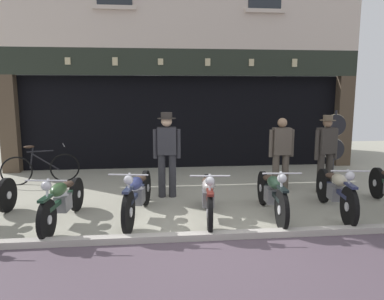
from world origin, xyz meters
TOP-DOWN VIEW (x-y plane):
  - ground at (0.00, -0.98)m, footprint 21.81×22.00m
  - shop_facade at (0.00, 6.97)m, footprint 10.11×4.42m
  - motorcycle_left at (-2.37, 0.96)m, footprint 0.62×1.96m
  - motorcycle_center_left at (-1.15, 1.13)m, footprint 0.63×2.09m
  - motorcycle_center at (0.05, 0.95)m, footprint 0.62×1.93m
  - motorcycle_center_right at (1.19, 0.98)m, footprint 0.62×1.98m
  - motorcycle_right at (2.37, 0.99)m, footprint 0.62×2.00m
  - salesman_left at (-0.59, 2.36)m, footprint 0.56×0.37m
  - shopkeeper_center at (1.93, 2.63)m, footprint 0.56×0.25m
  - salesman_right at (2.82, 2.37)m, footprint 0.55×0.33m
  - tyre_sign_pole at (3.67, 3.66)m, footprint 0.56×0.06m
  - advert_board_near at (-1.72, 5.40)m, footprint 0.68×0.03m
  - leaning_bicycle at (-3.55, 3.83)m, footprint 1.70×0.67m

SIDE VIEW (x-z plane):
  - ground at x=0.00m, z-range -0.13..0.05m
  - leaning_bicycle at x=-3.55m, z-range -0.10..0.84m
  - motorcycle_left at x=-2.37m, z-range -0.04..0.87m
  - motorcycle_center at x=0.05m, z-range -0.04..0.87m
  - motorcycle_center_right at x=1.19m, z-range -0.04..0.89m
  - motorcycle_right at x=2.37m, z-range -0.03..0.90m
  - motorcycle_center_left at x=-1.15m, z-range -0.03..0.90m
  - shopkeeper_center at x=1.93m, z-range 0.08..1.69m
  - salesman_right at x=2.82m, z-range 0.09..1.76m
  - salesman_left at x=-0.59m, z-range 0.11..1.87m
  - tyre_sign_pole at x=3.67m, z-range 0.15..1.86m
  - advert_board_near at x=-1.72m, z-range 1.03..2.01m
  - shop_facade at x=0.00m, z-range -1.63..5.25m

